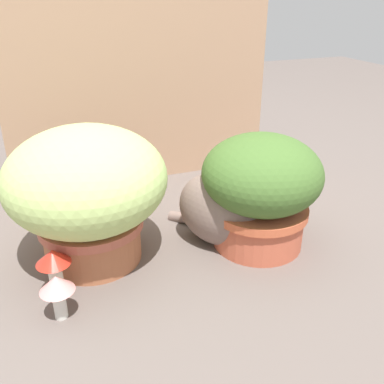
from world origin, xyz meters
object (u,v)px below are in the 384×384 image
(mushroom_ornament_red, at_px, (54,263))
(cat, at_px, (225,207))
(grass_planter, at_px, (87,190))
(leafy_planter, at_px, (261,188))
(mushroom_ornament_pink, at_px, (57,288))

(mushroom_ornament_red, bearing_deg, cat, 8.19)
(grass_planter, bearing_deg, mushroom_ornament_red, -129.96)
(leafy_planter, xyz_separation_m, mushroom_ornament_red, (-0.58, -0.04, -0.09))
(grass_planter, height_order, mushroom_ornament_red, grass_planter)
(grass_planter, relative_size, mushroom_ornament_pink, 3.70)
(grass_planter, height_order, leafy_planter, grass_planter)
(grass_planter, bearing_deg, leafy_planter, -11.56)
(grass_planter, xyz_separation_m, mushroom_ornament_pink, (-0.11, -0.22, -0.13))
(mushroom_ornament_pink, bearing_deg, grass_planter, 62.53)
(leafy_planter, bearing_deg, cat, 160.89)
(cat, distance_m, mushroom_ornament_pink, 0.51)
(cat, height_order, mushroom_ornament_red, cat)
(grass_planter, height_order, mushroom_ornament_pink, grass_planter)
(mushroom_ornament_red, bearing_deg, leafy_planter, 3.70)
(cat, xyz_separation_m, mushroom_ornament_red, (-0.48, -0.07, -0.03))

